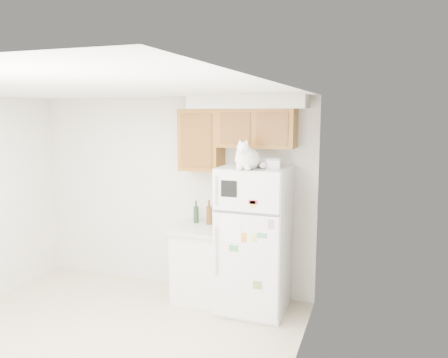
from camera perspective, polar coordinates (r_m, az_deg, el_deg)
The scene contains 8 objects.
room_shell at distance 4.19m, azimuth -16.05°, elevation -0.37°, with size 3.84×4.04×2.52m.
refrigerator at distance 5.11m, azimuth 3.95°, elevation -7.89°, with size 0.76×0.78×1.70m.
base_counter at distance 5.51m, azimuth -2.94°, elevation -10.87°, with size 0.64×0.64×0.92m.
cat at distance 4.69m, azimuth 2.98°, elevation 2.78°, with size 0.33×0.48×0.34m.
storage_box_back at distance 4.92m, azimuth 6.21°, elevation 2.15°, with size 0.18×0.13×0.10m, color white.
storage_box_front at distance 4.82m, azimuth 6.46°, elevation 1.95°, with size 0.15×0.11×0.09m, color white.
bottle_green at distance 5.54m, azimuth -3.67°, elevation -4.28°, with size 0.07×0.07×0.29m, color #19381E, non-canonical shape.
bottle_amber at distance 5.46m, azimuth -1.97°, elevation -4.35°, with size 0.07×0.07×0.31m, color #593814, non-canonical shape.
Camera 1 is at (2.54, -3.11, 2.31)m, focal length 35.00 mm.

